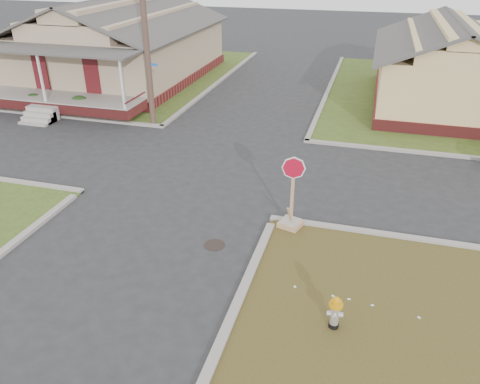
# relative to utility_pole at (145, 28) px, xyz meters

# --- Properties ---
(ground) EXTENTS (120.00, 120.00, 0.00)m
(ground) POSITION_rel_utility_pole_xyz_m (4.20, -8.90, -4.66)
(ground) COLOR #272729
(ground) RESTS_ON ground
(verge_far_left) EXTENTS (19.00, 19.00, 0.05)m
(verge_far_left) POSITION_rel_utility_pole_xyz_m (-8.80, 9.10, -4.64)
(verge_far_left) COLOR #374E1C
(verge_far_left) RESTS_ON ground
(curbs) EXTENTS (80.00, 40.00, 0.12)m
(curbs) POSITION_rel_utility_pole_xyz_m (4.20, -3.90, -4.66)
(curbs) COLOR gray
(curbs) RESTS_ON ground
(manhole) EXTENTS (0.64, 0.64, 0.01)m
(manhole) POSITION_rel_utility_pole_xyz_m (6.40, -9.40, -4.66)
(manhole) COLOR black
(manhole) RESTS_ON ground
(corner_house) EXTENTS (10.10, 15.50, 5.30)m
(corner_house) POSITION_rel_utility_pole_xyz_m (-5.80, 7.78, -2.38)
(corner_house) COLOR maroon
(corner_house) RESTS_ON ground
(side_house_yellow) EXTENTS (7.60, 11.60, 4.70)m
(side_house_yellow) POSITION_rel_utility_pole_xyz_m (14.20, 7.60, -2.47)
(side_house_yellow) COLOR maroon
(side_house_yellow) RESTS_ON ground
(utility_pole) EXTENTS (1.80, 0.28, 9.00)m
(utility_pole) POSITION_rel_utility_pole_xyz_m (0.00, 0.00, 0.00)
(utility_pole) COLOR #3C2A22
(utility_pole) RESTS_ON ground
(fire_hydrant) EXTENTS (0.33, 0.33, 0.88)m
(fire_hydrant) POSITION_rel_utility_pole_xyz_m (10.19, -11.91, -4.13)
(fire_hydrant) COLOR black
(fire_hydrant) RESTS_ON ground
(stop_sign) EXTENTS (0.68, 0.67, 2.41)m
(stop_sign) POSITION_rel_utility_pole_xyz_m (8.41, -7.77, -4.09)
(stop_sign) COLOR tan
(stop_sign) RESTS_ON ground
(hedge_left) EXTENTS (1.23, 1.01, 0.94)m
(hedge_left) POSITION_rel_utility_pole_xyz_m (-7.23, 0.40, -4.14)
(hedge_left) COLOR #1B3C16
(hedge_left) RESTS_ON verge_far_left
(hedge_right) EXTENTS (1.29, 1.05, 0.98)m
(hedge_right) POSITION_rel_utility_pole_xyz_m (-4.48, 0.53, -4.12)
(hedge_right) COLOR #1B3C16
(hedge_right) RESTS_ON verge_far_left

